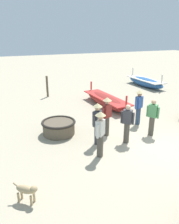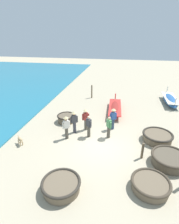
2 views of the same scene
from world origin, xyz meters
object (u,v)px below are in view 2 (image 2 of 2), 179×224
object	(u,v)px
fisherman_by_coracle	(86,118)
fisherman_standing_left	(109,127)
fisherman_crouching	(66,126)
mooring_post_shoreline	(142,151)
fisherman_with_hat	(113,117)
long_boat_blue_hull	(170,100)
dog	(20,140)
coracle_weathered	(61,185)
mooring_post_mid_beach	(92,92)
coracle_front_right	(150,185)
fisherman_hauling	(74,121)
long_boat_white_hull	(115,109)
fisherman_standing_right	(89,126)
coracle_tilted	(66,118)
coracle_far_left	(169,159)
coracle_center	(157,137)

from	to	relation	value
fisherman_by_coracle	fisherman_standing_left	bearing A→B (deg)	-23.54
fisherman_crouching	mooring_post_shoreline	distance (m)	4.99
fisherman_with_hat	mooring_post_shoreline	distance (m)	3.59
long_boat_blue_hull	fisherman_by_coracle	xyz separation A→B (m)	(-7.33, -6.82, 0.60)
fisherman_standing_left	dog	xyz separation A→B (m)	(-5.45, -1.89, -0.46)
coracle_weathered	fisherman_standing_left	xyz separation A→B (m)	(1.71, 4.83, 0.54)
fisherman_by_coracle	dog	world-z (taller)	fisherman_by_coracle
fisherman_with_hat	dog	size ratio (longest dim) A/B	3.03
coracle_weathered	mooring_post_mid_beach	distance (m)	12.58
fisherman_standing_left	fisherman_with_hat	distance (m)	1.24
coracle_front_right	fisherman_hauling	world-z (taller)	fisherman_hauling
fisherman_with_hat	long_boat_white_hull	bearing A→B (deg)	90.18
fisherman_standing_right	mooring_post_shoreline	bearing A→B (deg)	-26.08
coracle_tilted	long_boat_white_hull	bearing A→B (deg)	35.10
fisherman_standing_left	mooring_post_shoreline	world-z (taller)	fisherman_standing_left
coracle_far_left	fisherman_crouching	bearing A→B (deg)	167.08
coracle_far_left	mooring_post_mid_beach	world-z (taller)	mooring_post_mid_beach
long_boat_blue_hull	fisherman_with_hat	xyz separation A→B (m)	(-5.38, -6.35, 0.60)
long_boat_white_hull	fisherman_standing_right	xyz separation A→B (m)	(-1.53, -4.48, 0.52)
fisherman_crouching	coracle_front_right	bearing A→B (deg)	-33.95
dog	fisherman_by_coracle	bearing A→B (deg)	35.49
coracle_center	mooring_post_shoreline	size ratio (longest dim) A/B	1.98
coracle_far_left	fisherman_crouching	xyz separation A→B (m)	(-6.24, 1.43, 0.62)
dog	fisherman_with_hat	bearing A→B (deg)	28.83
coracle_far_left	dog	world-z (taller)	coracle_far_left
coracle_weathered	fisherman_standing_left	world-z (taller)	fisherman_standing_left
long_boat_white_hull	fisherman_standing_right	distance (m)	4.76
coracle_far_left	fisherman_with_hat	size ratio (longest dim) A/B	1.19
coracle_tilted	fisherman_with_hat	distance (m)	3.83
long_boat_blue_hull	fisherman_standing_right	bearing A→B (deg)	-131.90
dog	fisherman_standing_right	bearing A→B (deg)	23.04
coracle_far_left	coracle_tilted	distance (m)	7.98
coracle_tilted	fisherman_by_coracle	distance (m)	2.14
long_boat_white_hull	dog	bearing A→B (deg)	-132.19
fisherman_standing_left	coracle_center	bearing A→B (deg)	3.53
long_boat_white_hull	mooring_post_shoreline	size ratio (longest dim) A/B	4.39
fisherman_hauling	fisherman_standing_right	distance (m)	1.17
dog	mooring_post_mid_beach	distance (m)	10.06
coracle_front_right	fisherman_crouching	bearing A→B (deg)	146.05
fisherman_by_coracle	mooring_post_mid_beach	bearing A→B (deg)	96.39
long_boat_blue_hull	mooring_post_shoreline	world-z (taller)	long_boat_blue_hull
dog	mooring_post_mid_beach	bearing A→B (deg)	73.02
fisherman_standing_left	fisherman_hauling	xyz separation A→B (m)	(-2.44, 0.22, 0.12)
coracle_far_left	coracle_center	size ratio (longest dim) A/B	1.01
long_boat_blue_hull	fisherman_hauling	bearing A→B (deg)	-137.50
coracle_tilted	coracle_weathered	bearing A→B (deg)	-74.38
long_boat_white_hull	mooring_post_shoreline	distance (m)	6.43
fisherman_standing_right	fisherman_hauling	bearing A→B (deg)	162.08
coracle_tilted	fisherman_standing_right	bearing A→B (deg)	-40.15
coracle_front_right	fisherman_with_hat	distance (m)	5.67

